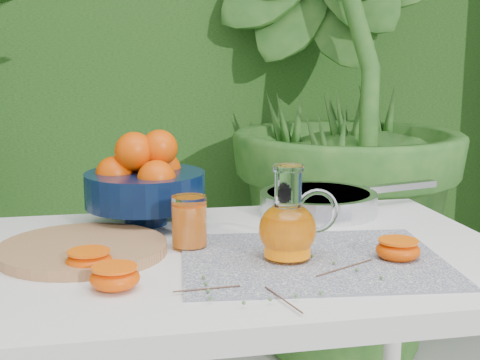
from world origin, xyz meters
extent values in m
cube|color=#1E4313|center=(0.00, 2.20, 1.25)|extent=(8.00, 1.20, 2.50)
imported|color=#23591E|center=(0.67, 1.26, 0.95)|extent=(2.53, 2.53, 1.90)
cube|color=white|center=(0.10, 0.07, 0.73)|extent=(1.00, 0.70, 0.04)
cylinder|color=white|center=(0.55, 0.37, 0.35)|extent=(0.04, 0.04, 0.71)
cube|color=#0B133E|center=(0.21, -0.02, 0.75)|extent=(0.49, 0.40, 0.00)
cylinder|color=#B0854F|center=(-0.19, 0.10, 0.76)|extent=(0.39, 0.39, 0.02)
cylinder|color=black|center=(-0.06, 0.30, 0.77)|extent=(0.12, 0.12, 0.04)
cylinder|color=black|center=(-0.06, 0.30, 0.83)|extent=(0.33, 0.33, 0.07)
sphere|color=#E73802|center=(-0.13, 0.31, 0.86)|extent=(0.10, 0.10, 0.08)
sphere|color=#E73802|center=(-0.02, 0.35, 0.86)|extent=(0.10, 0.10, 0.08)
sphere|color=#E73802|center=(-0.04, 0.24, 0.86)|extent=(0.10, 0.10, 0.08)
sphere|color=#E73802|center=(-0.08, 0.36, 0.86)|extent=(0.10, 0.10, 0.08)
sphere|color=#E73802|center=(-0.08, 0.30, 0.91)|extent=(0.10, 0.10, 0.08)
sphere|color=#E73802|center=(-0.03, 0.30, 0.91)|extent=(0.10, 0.10, 0.08)
cylinder|color=white|center=(0.17, -0.01, 0.76)|extent=(0.08, 0.08, 0.01)
ellipsoid|color=white|center=(0.17, -0.01, 0.81)|extent=(0.10, 0.10, 0.10)
cylinder|color=white|center=(0.17, -0.01, 0.88)|extent=(0.05, 0.05, 0.07)
cylinder|color=white|center=(0.17, -0.01, 0.92)|extent=(0.06, 0.06, 0.01)
torus|color=white|center=(0.22, -0.01, 0.84)|extent=(0.08, 0.01, 0.08)
cylinder|color=orange|center=(0.17, -0.01, 0.80)|extent=(0.09, 0.09, 0.07)
cylinder|color=white|center=(0.01, 0.10, 0.80)|extent=(0.07, 0.07, 0.10)
cylinder|color=orange|center=(0.01, 0.10, 0.79)|extent=(0.06, 0.06, 0.08)
cylinder|color=#FA6707|center=(0.01, 0.10, 0.83)|extent=(0.06, 0.06, 0.00)
cylinder|color=silver|center=(0.33, 0.32, 0.77)|extent=(0.32, 0.32, 0.05)
cylinder|color=silver|center=(0.33, 0.32, 0.79)|extent=(0.28, 0.28, 0.01)
cube|color=silver|center=(0.56, 0.38, 0.79)|extent=(0.20, 0.07, 0.02)
ellipsoid|color=#E73802|center=(-0.13, -0.09, 0.77)|extent=(0.09, 0.09, 0.04)
cylinder|color=#FA6707|center=(-0.13, -0.09, 0.79)|extent=(0.08, 0.08, 0.00)
ellipsoid|color=#E73802|center=(-0.18, 0.00, 0.77)|extent=(0.09, 0.09, 0.04)
cylinder|color=#FA6707|center=(-0.18, 0.00, 0.79)|extent=(0.08, 0.08, 0.00)
ellipsoid|color=#E73802|center=(0.36, -0.04, 0.77)|extent=(0.09, 0.09, 0.04)
cylinder|color=#FA6707|center=(0.36, -0.04, 0.79)|extent=(0.08, 0.08, 0.00)
cylinder|color=#533526|center=(0.11, -0.20, 0.76)|extent=(0.03, 0.11, 0.00)
sphere|color=#4E723B|center=(0.05, -0.21, 0.76)|extent=(0.01, 0.01, 0.01)
sphere|color=#4E723B|center=(0.09, -0.20, 0.76)|extent=(0.01, 0.01, 0.01)
sphere|color=#4E723B|center=(0.13, -0.20, 0.76)|extent=(0.01, 0.01, 0.01)
sphere|color=#4E723B|center=(0.17, -0.19, 0.76)|extent=(0.01, 0.01, 0.01)
cylinder|color=#533526|center=(0.25, -0.08, 0.76)|extent=(0.12, 0.07, 0.00)
sphere|color=#4E723B|center=(0.21, -0.01, 0.76)|extent=(0.01, 0.01, 0.01)
sphere|color=#4E723B|center=(0.24, -0.06, 0.76)|extent=(0.01, 0.01, 0.01)
sphere|color=#4E723B|center=(0.26, -0.10, 0.76)|extent=(0.01, 0.01, 0.01)
sphere|color=#4E723B|center=(0.29, -0.14, 0.76)|extent=(0.01, 0.01, 0.01)
cylinder|color=#533526|center=(0.00, -0.13, 0.76)|extent=(0.11, 0.01, 0.00)
sphere|color=#4E723B|center=(0.00, -0.18, 0.76)|extent=(0.01, 0.01, 0.01)
sphere|color=#4E723B|center=(0.00, -0.15, 0.76)|extent=(0.01, 0.01, 0.01)
sphere|color=#4E723B|center=(0.00, -0.12, 0.76)|extent=(0.01, 0.01, 0.01)
sphere|color=#4E723B|center=(0.01, -0.09, 0.76)|extent=(0.01, 0.01, 0.01)
camera|label=1|loc=(-0.14, -1.10, 1.12)|focal=50.00mm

